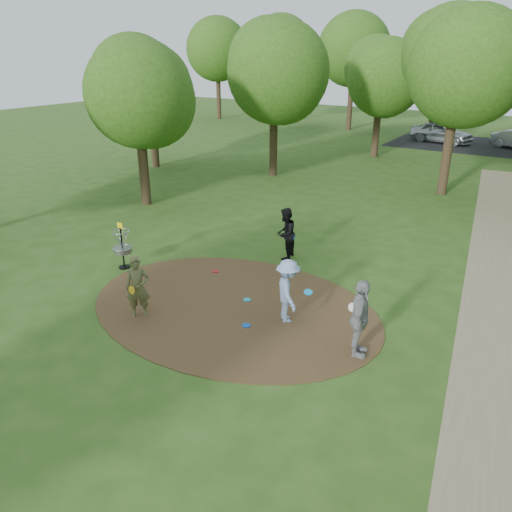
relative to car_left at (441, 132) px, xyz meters
The scene contains 14 objects.
ground 29.65m from the car_left, 86.93° to the right, with size 100.00×100.00×0.00m, color #2D5119.
dirt_clearing 29.65m from the car_left, 86.93° to the right, with size 8.40×8.40×0.02m, color #47301C.
footpath 28.77m from the car_left, 73.67° to the right, with size 2.00×40.00×0.01m, color #8C7A5B.
parking_lot 3.69m from the car_left, ahead, with size 14.00×8.00×0.01m, color black.
player_observer_with_disc 31.34m from the car_left, 90.33° to the right, with size 0.74×0.70×1.71m.
player_throwing_with_disc 29.61m from the car_left, 83.78° to the right, with size 1.35×1.24×1.71m.
player_walking_with_disc 25.80m from the car_left, 87.59° to the right, with size 0.80×0.95×1.75m.
player_waiting_with_disc 30.42m from the car_left, 79.87° to the right, with size 0.73×1.19×1.90m.
disc_ground_cyan 29.14m from the car_left, 86.62° to the right, with size 0.22×0.22×0.02m, color #19A0CC.
disc_ground_blue 30.38m from the car_left, 85.32° to the right, with size 0.22×0.22×0.02m, color blue.
disc_ground_red 28.01m from the car_left, 90.38° to the right, with size 0.22×0.22×0.02m, color #B71214.
car_left is the anchor object (origin of this frame).
disc_golf_basket 29.44m from the car_left, 95.68° to the right, with size 0.63×0.63×1.54m.
tree_ring 21.83m from the car_left, 76.30° to the right, with size 37.08×46.11×9.72m.
Camera 1 is at (7.06, -9.91, 6.60)m, focal length 35.00 mm.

